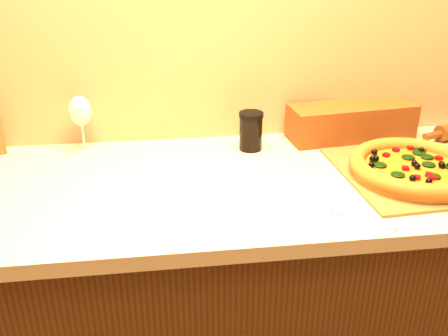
# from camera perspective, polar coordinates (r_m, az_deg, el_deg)

# --- Properties ---
(cabinet) EXTENTS (2.80, 0.65, 0.86)m
(cabinet) POSITION_cam_1_polar(r_m,az_deg,el_deg) (1.66, -0.01, -15.96)
(cabinet) COLOR #45230E
(cabinet) RESTS_ON ground
(countertop) EXTENTS (2.84, 0.68, 0.04)m
(countertop) POSITION_cam_1_polar(r_m,az_deg,el_deg) (1.41, -0.01, -2.06)
(countertop) COLOR #C0B596
(countertop) RESTS_ON cabinet
(pizza_peel) EXTENTS (0.40, 0.58, 0.01)m
(pizza_peel) POSITION_cam_1_polar(r_m,az_deg,el_deg) (1.53, 20.08, -0.30)
(pizza_peel) COLOR brown
(pizza_peel) RESTS_ON countertop
(pizza) EXTENTS (0.36, 0.36, 0.05)m
(pizza) POSITION_cam_1_polar(r_m,az_deg,el_deg) (1.49, 20.88, 0.04)
(pizza) COLOR #B27F2C
(pizza) RESTS_ON pizza_peel
(bread_bag) EXTENTS (0.43, 0.18, 0.12)m
(bread_bag) POSITION_cam_1_polar(r_m,az_deg,el_deg) (1.72, 14.34, 5.18)
(bread_bag) COLOR brown
(bread_bag) RESTS_ON countertop
(wine_glass) EXTENTS (0.07, 0.07, 0.18)m
(wine_glass) POSITION_cam_1_polar(r_m,az_deg,el_deg) (1.60, -16.13, 6.11)
(wine_glass) COLOR silver
(wine_glass) RESTS_ON countertop
(dark_jar) EXTENTS (0.08, 0.08, 0.12)m
(dark_jar) POSITION_cam_1_polar(r_m,az_deg,el_deg) (1.58, 3.09, 4.25)
(dark_jar) COLOR black
(dark_jar) RESTS_ON countertop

